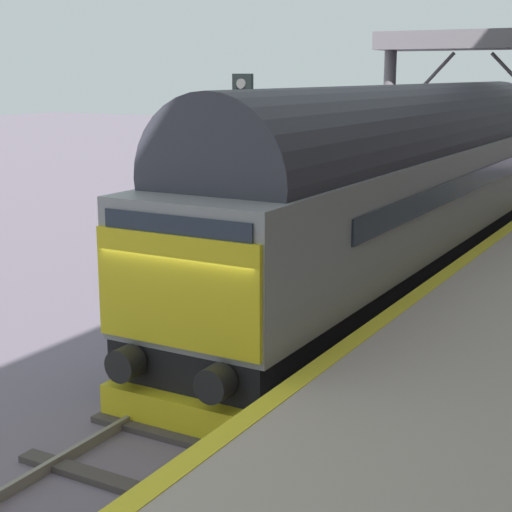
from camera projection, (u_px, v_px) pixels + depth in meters
The scene contains 6 objects.
ground_plane at pixel (220, 403), 12.20m from camera, with size 140.00×140.00×0.00m, color slate.
track_main at pixel (220, 399), 12.19m from camera, with size 2.50×60.00×0.15m.
station_platform at pixel (455, 422), 10.36m from camera, with size 4.00×44.00×1.01m.
diesel_locomotive at pixel (407, 180), 18.65m from camera, with size 2.74×19.11×4.68m.
signal_post_mid at pixel (244, 167), 16.54m from camera, with size 0.44×0.22×4.91m.
signal_post_far at pixel (364, 156), 22.19m from camera, with size 0.44×0.22×4.07m.
Camera 1 is at (6.10, -9.65, 4.90)m, focal length 56.11 mm.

